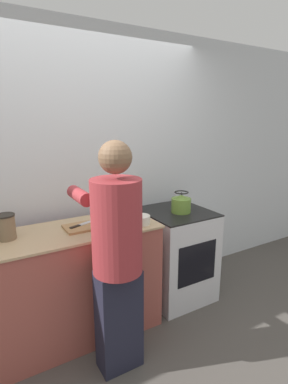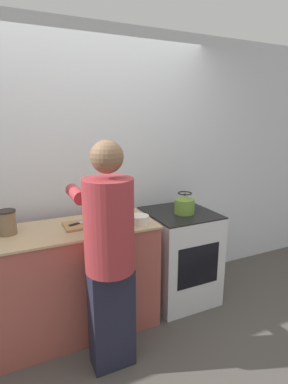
{
  "view_description": "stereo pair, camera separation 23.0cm",
  "coord_description": "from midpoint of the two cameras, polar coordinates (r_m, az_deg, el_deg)",
  "views": [
    {
      "loc": [
        -0.86,
        -1.91,
        1.78
      ],
      "look_at": [
        0.38,
        0.2,
        1.18
      ],
      "focal_mm": 28.0,
      "sensor_mm": 36.0,
      "label": 1
    },
    {
      "loc": [
        -0.65,
        -2.02,
        1.78
      ],
      "look_at": [
        0.38,
        0.2,
        1.18
      ],
      "focal_mm": 28.0,
      "sensor_mm": 36.0,
      "label": 2
    }
  ],
  "objects": [
    {
      "name": "ground_plane",
      "position": [
        2.76,
        -3.38,
        -26.43
      ],
      "size": [
        12.0,
        12.0,
        0.0
      ],
      "primitive_type": "plane",
      "color": "#4C4742"
    },
    {
      "name": "wall_back",
      "position": [
        2.84,
        -9.2,
        3.88
      ],
      "size": [
        8.0,
        0.05,
        2.6
      ],
      "color": "silver",
      "rests_on": "ground_plane"
    },
    {
      "name": "counter",
      "position": [
        2.64,
        -13.23,
        -16.54
      ],
      "size": [
        1.61,
        0.58,
        0.93
      ],
      "color": "#9E4C42",
      "rests_on": "ground_plane"
    },
    {
      "name": "oven",
      "position": [
        3.09,
        8.88,
        -11.83
      ],
      "size": [
        0.62,
        0.66,
        0.9
      ],
      "color": "silver",
      "rests_on": "ground_plane"
    },
    {
      "name": "person",
      "position": [
        2.09,
        -3.47,
        -11.29
      ],
      "size": [
        0.38,
        0.62,
        1.66
      ],
      "color": "#1E1F2F",
      "rests_on": "ground_plane"
    },
    {
      "name": "cutting_board",
      "position": [
        2.48,
        -8.71,
        -6.17
      ],
      "size": [
        0.32,
        0.22,
        0.02
      ],
      "color": "#A87A4C",
      "rests_on": "counter"
    },
    {
      "name": "knife",
      "position": [
        2.5,
        -9.29,
        -5.79
      ],
      "size": [
        0.23,
        0.11,
        0.01
      ],
      "rotation": [
        0.0,
        0.0,
        0.35
      ],
      "color": "silver",
      "rests_on": "cutting_board"
    },
    {
      "name": "kettle",
      "position": [
        2.87,
        10.01,
        -2.41
      ],
      "size": [
        0.19,
        0.19,
        0.2
      ],
      "color": "olive",
      "rests_on": "oven"
    },
    {
      "name": "bowl_mixing",
      "position": [
        2.48,
        1.88,
        -5.33
      ],
      "size": [
        0.15,
        0.15,
        0.07
      ],
      "color": "silver",
      "rests_on": "counter"
    },
    {
      "name": "canister_jar",
      "position": [
        2.43,
        -22.23,
        -5.42
      ],
      "size": [
        0.14,
        0.14,
        0.19
      ],
      "color": "#756047",
      "rests_on": "counter"
    }
  ]
}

